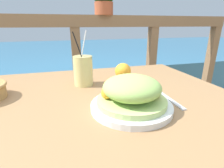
# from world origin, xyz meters

# --- Properties ---
(patio_table) EXTENTS (1.15, 0.88, 0.78)m
(patio_table) POSITION_xyz_m (0.00, 0.00, 0.68)
(patio_table) COLOR #997047
(patio_table) RESTS_ON ground_plane
(railing_fence) EXTENTS (2.80, 0.08, 1.12)m
(railing_fence) POSITION_xyz_m (0.00, 0.80, 0.76)
(railing_fence) COLOR brown
(railing_fence) RESTS_ON ground_plane
(sea_backdrop) EXTENTS (12.00, 4.00, 0.54)m
(sea_backdrop) POSITION_xyz_m (0.00, 3.30, 0.27)
(sea_backdrop) COLOR teal
(sea_backdrop) RESTS_ON ground_plane
(salad_plate) EXTENTS (0.28, 0.28, 0.12)m
(salad_plate) POSITION_xyz_m (0.10, -0.15, 0.83)
(salad_plate) COLOR silver
(salad_plate) RESTS_ON patio_table
(drink_glass) EXTENTS (0.09, 0.09, 0.25)m
(drink_glass) POSITION_xyz_m (-0.02, 0.15, 0.85)
(drink_glass) COLOR #DBCC7F
(drink_glass) RESTS_ON patio_table
(fork) EXTENTS (0.02, 0.18, 0.00)m
(fork) POSITION_xyz_m (0.27, -0.12, 0.78)
(fork) COLOR silver
(fork) RESTS_ON patio_table
(orange_near_basket) EXTENTS (0.08, 0.08, 0.08)m
(orange_near_basket) POSITION_xyz_m (0.19, 0.19, 0.82)
(orange_near_basket) COLOR #F9A328
(orange_near_basket) RESTS_ON patio_table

